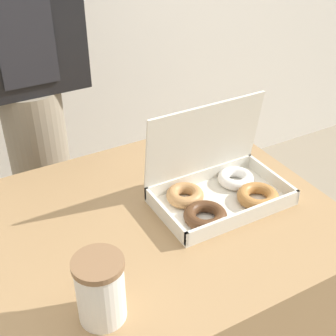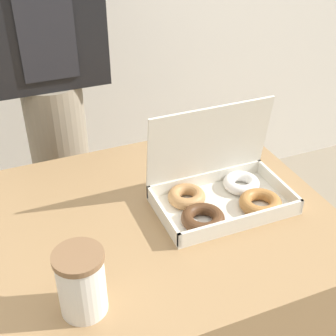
{
  "view_description": "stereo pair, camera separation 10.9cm",
  "coord_description": "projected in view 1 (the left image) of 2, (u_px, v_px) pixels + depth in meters",
  "views": [
    {
      "loc": [
        -0.38,
        -0.79,
        1.47
      ],
      "look_at": [
        0.07,
        0.01,
        0.87
      ],
      "focal_mm": 50.0,
      "sensor_mm": 36.0,
      "label": 1
    },
    {
      "loc": [
        -0.28,
        -0.84,
        1.47
      ],
      "look_at": [
        0.07,
        0.01,
        0.87
      ],
      "focal_mm": 50.0,
      "sensor_mm": 36.0,
      "label": 2
    }
  ],
  "objects": [
    {
      "name": "person_customer",
      "position": [
        23.0,
        60.0,
        1.44
      ],
      "size": [
        0.37,
        0.24,
        1.67
      ],
      "color": "gray",
      "rests_on": "ground_plane"
    },
    {
      "name": "donut_box",
      "position": [
        219.0,
        187.0,
        1.17
      ],
      "size": [
        0.33,
        0.22,
        0.24
      ],
      "color": "silver",
      "rests_on": "table"
    },
    {
      "name": "table",
      "position": [
        149.0,
        322.0,
        1.33
      ],
      "size": [
        0.91,
        0.71,
        0.75
      ],
      "color": "#99754C",
      "rests_on": "ground_plane"
    },
    {
      "name": "coffee_cup",
      "position": [
        100.0,
        289.0,
        0.85
      ],
      "size": [
        0.1,
        0.1,
        0.14
      ],
      "color": "silver",
      "rests_on": "table"
    }
  ]
}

